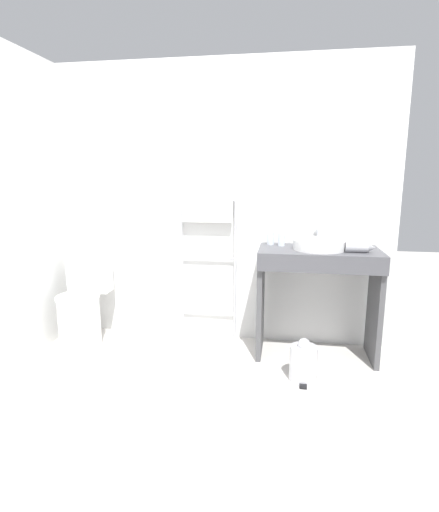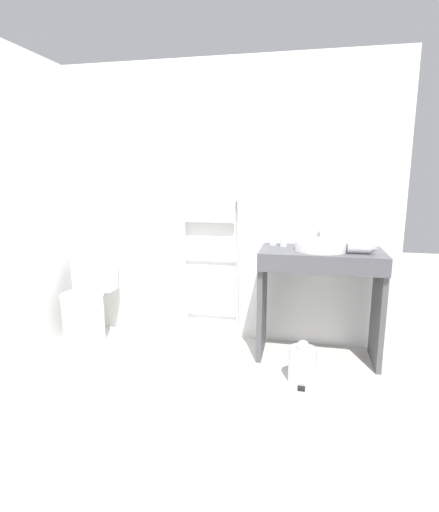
{
  "view_description": "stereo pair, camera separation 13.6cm",
  "coord_description": "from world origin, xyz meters",
  "px_view_note": "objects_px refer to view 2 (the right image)",
  "views": [
    {
      "loc": [
        0.6,
        -2.01,
        1.45
      ],
      "look_at": [
        0.13,
        0.83,
        0.86
      ],
      "focal_mm": 28.0,
      "sensor_mm": 36.0,
      "label": 1
    },
    {
      "loc": [
        0.73,
        -1.99,
        1.45
      ],
      "look_at": [
        0.13,
        0.83,
        0.86
      ],
      "focal_mm": 28.0,
      "sensor_mm": 36.0,
      "label": 2
    }
  ],
  "objects_px": {
    "toilet": "(87,305)",
    "sink_basin": "(321,245)",
    "towel_radiator": "(211,233)",
    "cup_near_edge": "(284,240)",
    "hair_dryer": "(360,248)",
    "trash_bin": "(302,364)",
    "cup_near_wall": "(273,239)"
  },
  "relations": [
    {
      "from": "sink_basin",
      "to": "trash_bin",
      "type": "relative_size",
      "value": 1.23
    },
    {
      "from": "trash_bin",
      "to": "cup_near_edge",
      "type": "bearing_deg",
      "value": 108.87
    },
    {
      "from": "sink_basin",
      "to": "hair_dryer",
      "type": "xyz_separation_m",
      "value": [
        0.28,
        -0.06,
        -0.0
      ]
    },
    {
      "from": "toilet",
      "to": "sink_basin",
      "type": "relative_size",
      "value": 2.04
    },
    {
      "from": "cup_near_wall",
      "to": "hair_dryer",
      "type": "distance_m",
      "value": 0.69
    },
    {
      "from": "toilet",
      "to": "towel_radiator",
      "type": "relative_size",
      "value": 0.62
    },
    {
      "from": "hair_dryer",
      "to": "cup_near_edge",
      "type": "bearing_deg",
      "value": 163.05
    },
    {
      "from": "hair_dryer",
      "to": "trash_bin",
      "type": "relative_size",
      "value": 0.69
    },
    {
      "from": "cup_near_wall",
      "to": "hair_dryer",
      "type": "bearing_deg",
      "value": -18.69
    },
    {
      "from": "cup_near_wall",
      "to": "trash_bin",
      "type": "distance_m",
      "value": 1.03
    },
    {
      "from": "toilet",
      "to": "towel_radiator",
      "type": "distance_m",
      "value": 1.25
    },
    {
      "from": "cup_near_edge",
      "to": "trash_bin",
      "type": "xyz_separation_m",
      "value": [
        0.19,
        -0.54,
        -0.8
      ]
    },
    {
      "from": "towel_radiator",
      "to": "trash_bin",
      "type": "relative_size",
      "value": 4.04
    },
    {
      "from": "cup_near_wall",
      "to": "cup_near_edge",
      "type": "distance_m",
      "value": 0.1
    },
    {
      "from": "towel_radiator",
      "to": "trash_bin",
      "type": "height_order",
      "value": "towel_radiator"
    },
    {
      "from": "cup_near_wall",
      "to": "hair_dryer",
      "type": "xyz_separation_m",
      "value": [
        0.66,
        -0.22,
        -0.01
      ]
    },
    {
      "from": "cup_near_edge",
      "to": "trash_bin",
      "type": "bearing_deg",
      "value": -71.13
    },
    {
      "from": "cup_near_edge",
      "to": "cup_near_wall",
      "type": "bearing_deg",
      "value": 151.03
    },
    {
      "from": "cup_near_edge",
      "to": "hair_dryer",
      "type": "xyz_separation_m",
      "value": [
        0.57,
        -0.17,
        -0.01
      ]
    },
    {
      "from": "toilet",
      "to": "cup_near_wall",
      "type": "bearing_deg",
      "value": 8.68
    },
    {
      "from": "towel_radiator",
      "to": "cup_near_wall",
      "type": "xyz_separation_m",
      "value": [
        0.54,
        -0.06,
        -0.02
      ]
    },
    {
      "from": "toilet",
      "to": "cup_near_edge",
      "type": "xyz_separation_m",
      "value": [
        1.68,
        0.19,
        0.6
      ]
    },
    {
      "from": "toilet",
      "to": "cup_near_wall",
      "type": "distance_m",
      "value": 1.71
    },
    {
      "from": "toilet",
      "to": "towel_radiator",
      "type": "bearing_deg",
      "value": 15.93
    },
    {
      "from": "hair_dryer",
      "to": "trash_bin",
      "type": "xyz_separation_m",
      "value": [
        -0.38,
        -0.37,
        -0.78
      ]
    },
    {
      "from": "cup_near_edge",
      "to": "trash_bin",
      "type": "relative_size",
      "value": 0.32
    },
    {
      "from": "sink_basin",
      "to": "cup_near_edge",
      "type": "height_order",
      "value": "cup_near_edge"
    },
    {
      "from": "trash_bin",
      "to": "sink_basin",
      "type": "bearing_deg",
      "value": 76.38
    },
    {
      "from": "toilet",
      "to": "hair_dryer",
      "type": "relative_size",
      "value": 3.67
    },
    {
      "from": "cup_near_edge",
      "to": "hair_dryer",
      "type": "relative_size",
      "value": 0.47
    },
    {
      "from": "towel_radiator",
      "to": "cup_near_edge",
      "type": "distance_m",
      "value": 0.64
    },
    {
      "from": "towel_radiator",
      "to": "sink_basin",
      "type": "bearing_deg",
      "value": -13.47
    }
  ]
}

